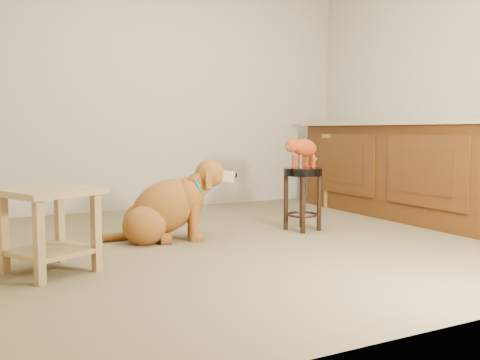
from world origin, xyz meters
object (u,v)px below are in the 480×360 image
side_table (50,217)px  golden_retriever (167,209)px  tabby_kitten (302,149)px  padded_stool (303,186)px  wood_stool (350,170)px

side_table → golden_retriever: 1.11m
tabby_kitten → padded_stool: bearing=-5.7°
side_table → golden_retriever: size_ratio=0.65×
golden_retriever → wood_stool: bearing=34.1°
padded_stool → wood_stool: bearing=35.4°
padded_stool → tabby_kitten: 0.32m
padded_stool → golden_retriever: 1.18m
wood_stool → golden_retriever: wood_stool is taller
golden_retriever → tabby_kitten: bearing=10.6°
wood_stool → golden_retriever: size_ratio=0.81×
padded_stool → side_table: bearing=-167.9°
side_table → tabby_kitten: 2.17m
padded_stool → wood_stool: (1.19, 0.85, 0.04)m
padded_stool → wood_stool: wood_stool is taller
wood_stool → golden_retriever: 2.47m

